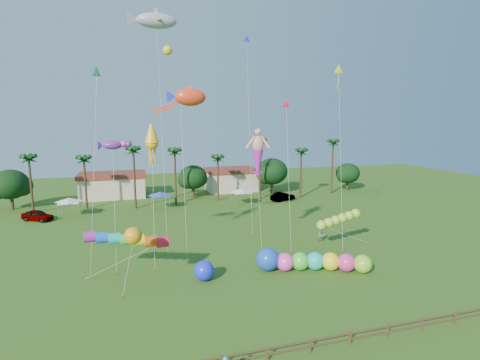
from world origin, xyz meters
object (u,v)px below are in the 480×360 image
object	(u,v)px
car_b	(283,196)
caterpillar_inflatable	(309,261)
car_a	(37,215)
spectator_b	(321,235)
blue_ball	(204,271)

from	to	relation	value
car_b	caterpillar_inflatable	size ratio (longest dim) A/B	0.43
car_a	spectator_b	distance (m)	41.88
caterpillar_inflatable	blue_ball	xyz separation A→B (m)	(-10.59, 0.77, -0.02)
car_a	car_b	world-z (taller)	car_a
car_b	blue_ball	xyz separation A→B (m)	(-21.05, -30.36, 0.17)
spectator_b	caterpillar_inflatable	distance (m)	9.48
caterpillar_inflatable	blue_ball	bearing A→B (deg)	-164.80
car_b	caterpillar_inflatable	xyz separation A→B (m)	(-10.46, -31.14, 0.19)
caterpillar_inflatable	blue_ball	distance (m)	10.62
spectator_b	car_a	bearing A→B (deg)	176.77
car_a	blue_ball	xyz separation A→B (m)	(19.92, -28.07, 0.15)
car_b	blue_ball	size ratio (longest dim) A/B	2.50
car_a	caterpillar_inflatable	xyz separation A→B (m)	(30.51, -28.84, 0.17)
car_a	caterpillar_inflatable	distance (m)	41.98
caterpillar_inflatable	spectator_b	bearing A→B (deg)	73.07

